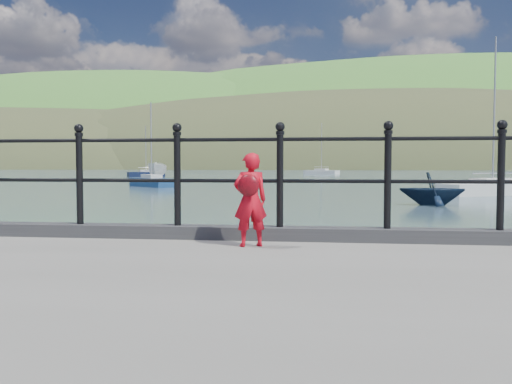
# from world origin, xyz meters

# --- Properties ---
(ground) EXTENTS (600.00, 600.00, 0.00)m
(ground) POSITION_xyz_m (0.00, 0.00, 0.00)
(ground) COLOR #2D4251
(ground) RESTS_ON ground
(kerb) EXTENTS (60.00, 0.30, 0.15)m
(kerb) POSITION_xyz_m (0.00, -0.15, 1.07)
(kerb) COLOR #28282B
(kerb) RESTS_ON quay
(railing) EXTENTS (18.11, 0.11, 1.20)m
(railing) POSITION_xyz_m (0.00, -0.15, 1.82)
(railing) COLOR black
(railing) RESTS_ON kerb
(far_shore) EXTENTS (830.00, 200.00, 156.00)m
(far_shore) POSITION_xyz_m (38.34, 239.41, -22.57)
(far_shore) COLOR #333A21
(far_shore) RESTS_ON ground
(child) EXTENTS (0.42, 0.36, 0.98)m
(child) POSITION_xyz_m (0.33, -0.68, 1.50)
(child) COLOR red
(child) RESTS_ON quay
(launch_white) EXTENTS (2.78, 5.51, 2.04)m
(launch_white) POSITION_xyz_m (-18.24, 55.02, 1.02)
(launch_white) COLOR silver
(launch_white) RESTS_ON ground
(launch_navy) EXTENTS (2.93, 2.57, 1.48)m
(launch_navy) POSITION_xyz_m (5.90, 18.76, 0.74)
(launch_navy) COLOR black
(launch_navy) RESTS_ON ground
(sailboat_near) EXTENTS (7.04, 5.25, 9.54)m
(sailboat_near) POSITION_xyz_m (11.06, 27.46, 0.34)
(sailboat_near) COLOR silver
(sailboat_near) RESTS_ON ground
(sailboat_left) EXTENTS (5.18, 4.08, 7.43)m
(sailboat_left) POSITION_xyz_m (-24.16, 68.33, 0.34)
(sailboat_left) COLOR black
(sailboat_left) RESTS_ON ground
(sailboat_port) EXTENTS (4.49, 4.26, 7.00)m
(sailboat_port) POSITION_xyz_m (-12.74, 35.94, 0.34)
(sailboat_port) COLOR navy
(sailboat_port) RESTS_ON ground
(sailboat_deep) EXTENTS (6.39, 4.62, 9.23)m
(sailboat_deep) POSITION_xyz_m (0.57, 89.73, 0.34)
(sailboat_deep) COLOR silver
(sailboat_deep) RESTS_ON ground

